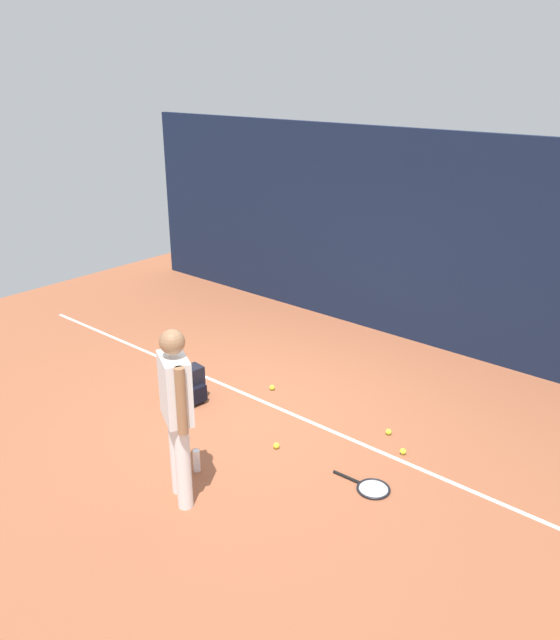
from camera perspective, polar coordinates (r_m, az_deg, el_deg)
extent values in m
plane|color=#9E5638|center=(7.50, -2.00, -7.98)|extent=(12.00, 12.00, 0.00)
cube|color=#141E38|center=(9.22, 10.63, 7.44)|extent=(10.00, 0.10, 2.99)
cube|color=white|center=(7.60, -1.20, -7.53)|extent=(9.00, 0.05, 0.00)
cylinder|color=white|center=(6.02, -9.27, -11.73)|extent=(0.14, 0.14, 0.85)
cylinder|color=white|center=(5.83, -8.74, -12.97)|extent=(0.14, 0.14, 0.85)
cube|color=white|center=(5.56, -9.44, -6.13)|extent=(0.46, 0.38, 0.60)
sphere|color=#9E704C|center=(5.37, -9.73, -1.97)|extent=(0.22, 0.22, 0.22)
cylinder|color=#9E704C|center=(5.75, -9.91, -5.25)|extent=(0.09, 0.09, 0.62)
cylinder|color=#9E704C|center=(5.37, -8.93, -7.26)|extent=(0.09, 0.09, 0.62)
cylinder|color=black|center=(6.38, 6.05, -13.95)|extent=(0.30, 0.05, 0.03)
torus|color=black|center=(6.26, 8.45, -14.87)|extent=(0.34, 0.34, 0.02)
cylinder|color=#B2B2B2|center=(6.26, 8.45, -14.87)|extent=(0.29, 0.29, 0.00)
cube|color=black|center=(7.62, -8.10, -5.80)|extent=(0.23, 0.32, 0.44)
cube|color=black|center=(7.56, -7.45, -6.71)|extent=(0.11, 0.23, 0.20)
sphere|color=#CCE033|center=(7.88, -0.72, -6.12)|extent=(0.07, 0.07, 0.07)
sphere|color=#CCE033|center=(6.79, 11.07, -11.58)|extent=(0.07, 0.07, 0.07)
sphere|color=#CCE033|center=(7.09, 9.79, -9.94)|extent=(0.07, 0.07, 0.07)
sphere|color=#CCE033|center=(6.76, -0.33, -11.30)|extent=(0.07, 0.07, 0.07)
cylinder|color=white|center=(6.44, -7.55, -12.48)|extent=(0.07, 0.07, 0.24)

